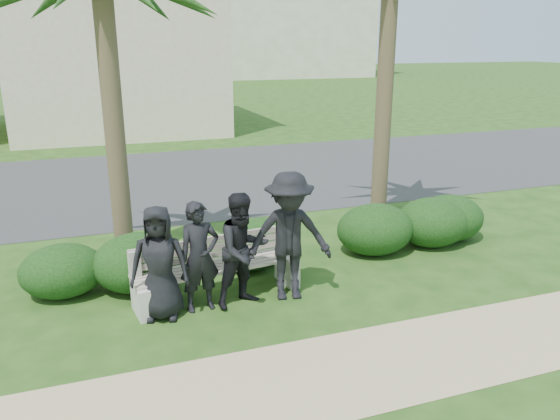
# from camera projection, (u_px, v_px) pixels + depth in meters

# --- Properties ---
(ground) EXTENTS (160.00, 160.00, 0.00)m
(ground) POSITION_uv_depth(u_px,v_px,m) (284.00, 304.00, 7.82)
(ground) COLOR #1D3F12
(ground) RESTS_ON ground
(footpath) EXTENTS (30.00, 1.60, 0.01)m
(footpath) POSITION_uv_depth(u_px,v_px,m) (338.00, 373.00, 6.20)
(footpath) COLOR tan
(footpath) RESTS_ON ground
(asphalt_street) EXTENTS (160.00, 8.00, 0.01)m
(asphalt_street) POSITION_uv_depth(u_px,v_px,m) (185.00, 178.00, 15.02)
(asphalt_street) COLOR #2D2D30
(asphalt_street) RESTS_ON ground
(stucco_bldg_right) EXTENTS (8.40, 8.40, 7.30)m
(stucco_bldg_right) POSITION_uv_depth(u_px,v_px,m) (114.00, 40.00, 22.63)
(stucco_bldg_right) COLOR beige
(stucco_bldg_right) RESTS_ON ground
(park_bench) EXTENTS (2.50, 0.87, 0.85)m
(park_bench) POSITION_uv_depth(u_px,v_px,m) (217.00, 272.00, 7.95)
(park_bench) COLOR #A5978A
(park_bench) RESTS_ON ground
(man_a) EXTENTS (0.87, 0.67, 1.58)m
(man_a) POSITION_uv_depth(u_px,v_px,m) (159.00, 263.00, 7.24)
(man_a) COLOR black
(man_a) RESTS_ON ground
(man_b) EXTENTS (0.61, 0.44, 1.57)m
(man_b) POSITION_uv_depth(u_px,v_px,m) (200.00, 257.00, 7.47)
(man_b) COLOR black
(man_b) RESTS_ON ground
(man_c) EXTENTS (0.94, 0.82, 1.65)m
(man_c) POSITION_uv_depth(u_px,v_px,m) (243.00, 250.00, 7.60)
(man_c) COLOR black
(man_c) RESTS_ON ground
(man_d) EXTENTS (1.33, 0.92, 1.89)m
(man_d) POSITION_uv_depth(u_px,v_px,m) (289.00, 237.00, 7.77)
(man_d) COLOR black
(man_d) RESTS_ON ground
(hedge_a) EXTENTS (1.23, 1.01, 0.80)m
(hedge_a) POSITION_uv_depth(u_px,v_px,m) (62.00, 269.00, 8.02)
(hedge_a) COLOR black
(hedge_a) RESTS_ON ground
(hedge_b) EXTENTS (1.38, 1.14, 0.90)m
(hedge_b) POSITION_uv_depth(u_px,v_px,m) (139.00, 261.00, 8.21)
(hedge_b) COLOR black
(hedge_b) RESTS_ON ground
(hedge_c) EXTENTS (1.00, 0.83, 0.66)m
(hedge_c) POSITION_uv_depth(u_px,v_px,m) (249.00, 250.00, 8.98)
(hedge_c) COLOR black
(hedge_c) RESTS_ON ground
(hedge_d) EXTENTS (1.20, 0.99, 0.78)m
(hedge_d) POSITION_uv_depth(u_px,v_px,m) (262.00, 239.00, 9.26)
(hedge_d) COLOR black
(hedge_d) RESTS_ON ground
(hedge_e) EXTENTS (1.39, 1.15, 0.91)m
(hedge_e) POSITION_uv_depth(u_px,v_px,m) (375.00, 228.00, 9.64)
(hedge_e) COLOR black
(hedge_e) RESTS_ON ground
(hedge_f) EXTENTS (1.36, 1.12, 0.88)m
(hedge_f) POSITION_uv_depth(u_px,v_px,m) (449.00, 217.00, 10.29)
(hedge_f) COLOR black
(hedge_f) RESTS_ON ground
(hedge_extra) EXTENTS (1.39, 1.15, 0.91)m
(hedge_extra) POSITION_uv_depth(u_px,v_px,m) (432.00, 221.00, 10.02)
(hedge_extra) COLOR black
(hedge_extra) RESTS_ON ground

